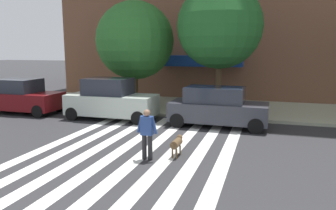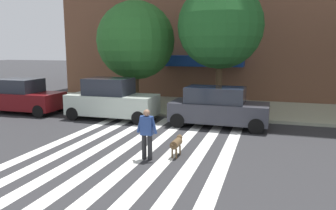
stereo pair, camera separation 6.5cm
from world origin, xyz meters
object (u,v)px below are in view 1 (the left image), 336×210
(parked_car_behind_first, at_px, (111,100))
(parked_car_third_in_line, at_px, (217,107))
(street_tree_nearest, at_px, (135,41))
(pedestrian_dog_walker, at_px, (147,132))
(parked_car_near_curb, at_px, (21,97))
(street_tree_middle, at_px, (220,26))
(dog_on_leash, at_px, (177,143))

(parked_car_behind_first, height_order, parked_car_third_in_line, parked_car_behind_first)
(parked_car_third_in_line, distance_m, street_tree_nearest, 6.92)
(parked_car_behind_first, relative_size, street_tree_nearest, 0.74)
(street_tree_nearest, height_order, pedestrian_dog_walker, street_tree_nearest)
(parked_car_near_curb, bearing_deg, street_tree_middle, 12.41)
(parked_car_third_in_line, relative_size, pedestrian_dog_walker, 2.70)
(pedestrian_dog_walker, bearing_deg, parked_car_near_curb, 151.13)
(pedestrian_dog_walker, distance_m, dog_on_leash, 1.13)
(parked_car_behind_first, relative_size, pedestrian_dog_walker, 2.75)
(dog_on_leash, bearing_deg, parked_car_near_curb, 155.89)
(parked_car_third_in_line, relative_size, dog_on_leash, 4.48)
(parked_car_third_in_line, bearing_deg, pedestrian_dog_walker, -105.40)
(dog_on_leash, bearing_deg, pedestrian_dog_walker, -142.46)
(parked_car_behind_first, bearing_deg, parked_car_near_curb, -180.00)
(street_tree_middle, bearing_deg, dog_on_leash, -92.41)
(parked_car_behind_first, xyz_separation_m, dog_on_leash, (4.75, -4.61, -0.53))
(parked_car_near_curb, relative_size, street_tree_middle, 0.66)
(parked_car_near_curb, height_order, parked_car_third_in_line, parked_car_near_curb)
(pedestrian_dog_walker, xyz_separation_m, dog_on_leash, (0.81, 0.62, -0.48))
(street_tree_nearest, bearing_deg, parked_car_behind_first, -90.74)
(street_tree_nearest, xyz_separation_m, street_tree_middle, (5.00, -0.80, 0.66))
(parked_car_behind_first, height_order, street_tree_middle, street_tree_middle)
(parked_car_behind_first, relative_size, parked_car_third_in_line, 1.02)
(dog_on_leash, bearing_deg, parked_car_third_in_line, 82.20)
(street_tree_nearest, bearing_deg, street_tree_middle, -9.08)
(parked_car_near_curb, height_order, dog_on_leash, parked_car_near_curb)
(pedestrian_dog_walker, bearing_deg, parked_car_behind_first, 126.99)
(parked_car_behind_first, xyz_separation_m, pedestrian_dog_walker, (3.94, -5.23, -0.04))
(street_tree_nearest, bearing_deg, pedestrian_dog_walker, -64.99)
(dog_on_leash, bearing_deg, street_tree_nearest, 121.32)
(street_tree_middle, bearing_deg, parked_car_third_in_line, -81.72)
(parked_car_third_in_line, relative_size, street_tree_middle, 0.66)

